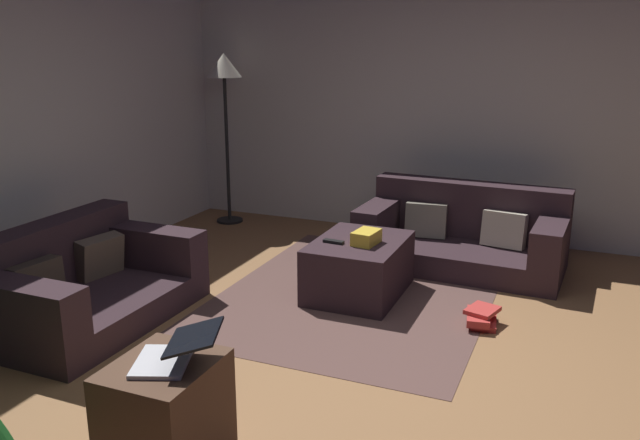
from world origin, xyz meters
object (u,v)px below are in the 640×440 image
(book_stack, at_px, (481,317))
(corner_lamp, at_px, (224,79))
(laptop, at_px, (174,353))
(tv_remote, at_px, (334,242))
(ottoman, at_px, (359,267))
(couch_left, at_px, (79,284))
(couch_right, at_px, (463,235))
(side_table, at_px, (166,414))
(gift_box, at_px, (366,237))

(book_stack, xyz_separation_m, corner_lamp, (1.66, 2.97, 1.46))
(laptop, bearing_deg, book_stack, -26.32)
(corner_lamp, bearing_deg, tv_remote, -130.60)
(ottoman, xyz_separation_m, tv_remote, (-0.13, 0.16, 0.23))
(couch_left, distance_m, laptop, 1.99)
(couch_right, distance_m, laptop, 3.41)
(side_table, bearing_deg, corner_lamp, 26.40)
(book_stack, bearing_deg, couch_right, 16.73)
(couch_right, xyz_separation_m, laptop, (-3.33, 0.67, 0.30))
(couch_left, height_order, tv_remote, couch_left)
(gift_box, distance_m, laptop, 2.27)
(tv_remote, xyz_separation_m, laptop, (-2.19, -0.10, 0.13))
(side_table, bearing_deg, tv_remote, 1.17)
(couch_left, bearing_deg, tv_remote, 125.62)
(couch_right, height_order, ottoman, couch_right)
(gift_box, distance_m, tv_remote, 0.25)
(book_stack, bearing_deg, gift_box, 79.75)
(ottoman, distance_m, side_table, 2.35)
(couch_left, xyz_separation_m, book_stack, (0.98, -2.65, -0.20))
(ottoman, xyz_separation_m, laptop, (-2.32, 0.06, 0.35))
(ottoman, height_order, side_table, side_table)
(ottoman, xyz_separation_m, book_stack, (-0.22, -0.98, -0.16))
(laptop, xyz_separation_m, corner_lamp, (3.76, 1.93, 0.95))
(tv_remote, bearing_deg, side_table, -174.44)
(gift_box, bearing_deg, book_stack, -100.25)
(side_table, distance_m, book_stack, 2.40)
(tv_remote, relative_size, book_stack, 0.49)
(ottoman, xyz_separation_m, corner_lamp, (1.44, 1.99, 1.30))
(tv_remote, bearing_deg, book_stack, -89.96)
(ottoman, bearing_deg, side_table, 177.21)
(couch_right, relative_size, gift_box, 7.49)
(couch_right, bearing_deg, corner_lamp, -6.70)
(tv_remote, xyz_separation_m, side_table, (-2.21, -0.05, -0.19))
(couch_left, bearing_deg, couch_right, 134.50)
(ottoman, bearing_deg, couch_right, -31.18)
(couch_left, distance_m, tv_remote, 1.86)
(couch_right, distance_m, ottoman, 1.18)
(laptop, relative_size, corner_lamp, 0.26)
(couch_left, xyz_separation_m, side_table, (-1.15, -1.55, -0.00))
(side_table, relative_size, corner_lamp, 0.29)
(side_table, relative_size, laptop, 1.12)
(gift_box, distance_m, corner_lamp, 2.75)
(ottoman, distance_m, corner_lamp, 2.78)
(gift_box, relative_size, book_stack, 0.72)
(gift_box, xyz_separation_m, corner_lamp, (1.50, 2.07, 1.03))
(couch_right, xyz_separation_m, side_table, (-3.35, 0.72, -0.01))
(ottoman, relative_size, book_stack, 2.65)
(ottoman, height_order, corner_lamp, corner_lamp)
(ottoman, bearing_deg, laptop, 178.46)
(couch_right, bearing_deg, ottoman, 61.52)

